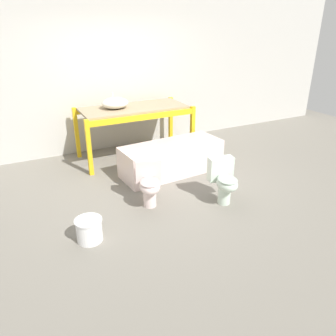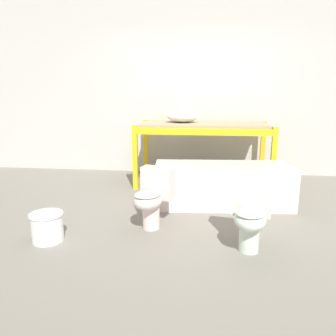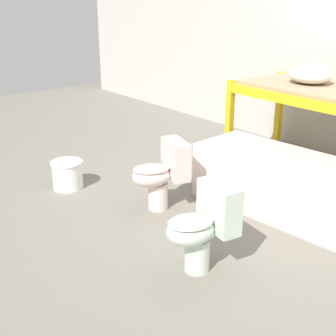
% 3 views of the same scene
% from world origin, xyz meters
% --- Properties ---
extents(ground_plane, '(12.00, 12.00, 0.00)m').
position_xyz_m(ground_plane, '(0.00, 0.00, 0.00)').
color(ground_plane, slate).
extents(warehouse_wall_rear, '(10.80, 0.08, 3.20)m').
position_xyz_m(warehouse_wall_rear, '(0.00, 1.88, 1.60)').
color(warehouse_wall_rear, beige).
rests_on(warehouse_wall_rear, ground_plane).
extents(shelving_rack, '(2.02, 0.95, 0.94)m').
position_xyz_m(shelving_rack, '(0.13, 1.16, 0.82)').
color(shelving_rack, yellow).
rests_on(shelving_rack, ground_plane).
extents(sink_basin, '(0.47, 0.42, 0.27)m').
position_xyz_m(sink_basin, '(-0.20, 1.22, 1.04)').
color(sink_basin, silver).
rests_on(sink_basin, shelving_rack).
extents(bathtub_main, '(1.74, 0.77, 0.52)m').
position_xyz_m(bathtub_main, '(0.38, 0.18, 0.30)').
color(bathtub_main, silver).
rests_on(bathtub_main, ground_plane).
extents(toilet_near, '(0.44, 0.55, 0.63)m').
position_xyz_m(toilet_near, '(-0.38, -0.62, 0.35)').
color(toilet_near, silver).
rests_on(toilet_near, ground_plane).
extents(toilet_far, '(0.39, 0.53, 0.63)m').
position_xyz_m(toilet_far, '(0.57, -1.02, 0.35)').
color(toilet_far, silver).
rests_on(toilet_far, ground_plane).
extents(bucket_white, '(0.32, 0.32, 0.28)m').
position_xyz_m(bucket_white, '(-1.34, -1.06, 0.15)').
color(bucket_white, white).
rests_on(bucket_white, ground_plane).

